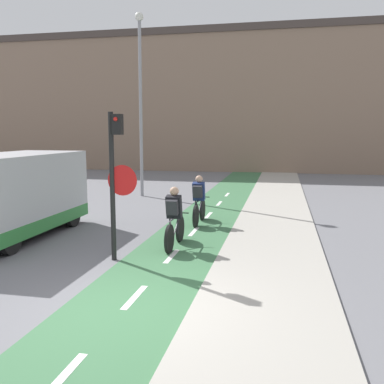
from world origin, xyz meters
The scene contains 9 objects.
ground_plane centered at (0.00, 0.00, 0.00)m, with size 120.00×120.00×0.00m, color slate.
bike_lane centered at (0.00, 0.01, 0.01)m, with size 2.07×60.00×0.02m.
sidewalk_strip centered at (2.23, 0.00, 0.03)m, with size 2.40×60.00×0.05m.
building_row_background centered at (0.00, 26.81, 5.13)m, with size 60.00×5.20×10.23m.
traffic_light_pole centered at (-1.13, 2.54, 2.02)m, with size 0.67×0.25×3.27m.
street_lamp_far centered at (-3.71, 11.95, 4.73)m, with size 0.36×0.36×7.89m.
cyclist_near centered at (-0.13, 3.79, 0.72)m, with size 0.46×1.78×1.53m.
cyclist_far centered at (-0.07, 6.62, 0.72)m, with size 0.46×1.77×1.52m.
van centered at (-4.68, 3.97, 1.12)m, with size 2.08×4.72×2.26m.
Camera 1 is at (2.43, -6.19, 2.84)m, focal length 40.00 mm.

